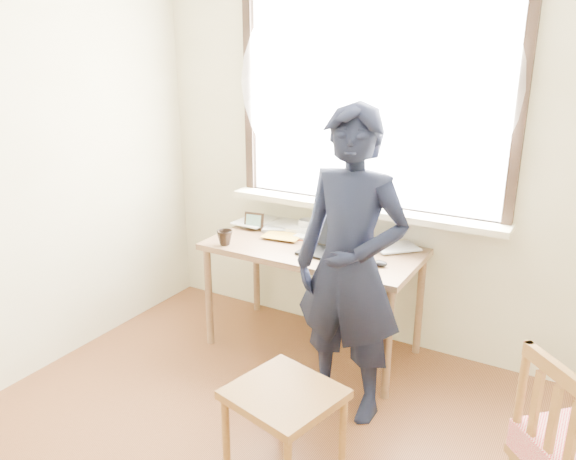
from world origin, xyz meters
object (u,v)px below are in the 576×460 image
Objects in this scene: mug_white at (307,226)px; work_chair at (284,404)px; mug_dark at (225,238)px; laptop at (330,244)px; person at (350,267)px; desk at (313,257)px.

mug_white reaches higher than work_chair.
mug_white is 1.13× the size of mug_dark.
laptop reaches higher than mug_white.
mug_dark is 0.99m from person.
mug_white is at bearing 114.34° from work_chair.
mug_dark reaches higher than mug_white.
desk is 0.31m from mug_white.
mug_white reaches higher than desk.
person is at bearing 87.91° from work_chair.
work_chair is at bearing -65.66° from mug_white.
work_chair is (0.60, -1.33, -0.38)m from mug_white.
person is (0.46, -0.47, 0.19)m from desk.
mug_dark is (-0.34, -0.48, 0.00)m from mug_white.
person reaches higher than desk.
desk is 1.21m from work_chair.
mug_white is 0.58m from mug_dark.
desk is 0.68m from person.
laptop is at bearing 128.82° from person.
laptop is at bearing -40.47° from mug_white.
person is (0.96, -0.22, 0.07)m from mug_dark.
mug_dark is at bearing -153.48° from desk.
desk is 2.50× the size of work_chair.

